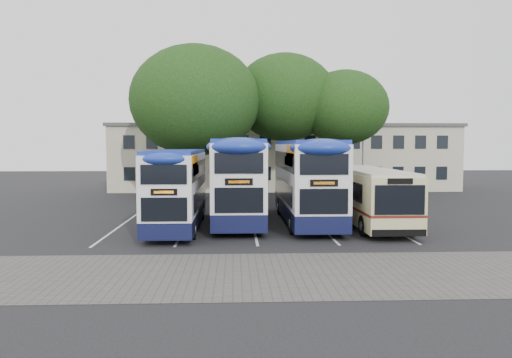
{
  "coord_description": "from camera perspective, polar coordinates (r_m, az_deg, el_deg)",
  "views": [
    {
      "loc": [
        -4.7,
        -21.28,
        4.31
      ],
      "look_at": [
        -3.59,
        5.0,
        2.47
      ],
      "focal_mm": 35.0,
      "sensor_mm": 36.0,
      "label": 1
    }
  ],
  "objects": [
    {
      "name": "ground",
      "position": [
        22.22,
        9.93,
        -7.25
      ],
      "size": [
        120.0,
        120.0,
        0.0
      ],
      "primitive_type": "plane",
      "color": "black",
      "rests_on": "ground"
    },
    {
      "name": "paving_strip",
      "position": [
        17.06,
        6.89,
        -10.65
      ],
      "size": [
        40.0,
        6.0,
        0.01
      ],
      "primitive_type": "cube",
      "color": "#595654",
      "rests_on": "ground"
    },
    {
      "name": "bay_lines",
      "position": [
        26.65,
        -0.34,
        -5.3
      ],
      "size": [
        14.12,
        11.0,
        0.01
      ],
      "color": "silver",
      "rests_on": "ground"
    },
    {
      "name": "depot_building",
      "position": [
        48.52,
        3.15,
        2.63
      ],
      "size": [
        32.4,
        8.4,
        6.2
      ],
      "color": "beige",
      "rests_on": "ground"
    },
    {
      "name": "lamp_post",
      "position": [
        42.63,
        12.17,
        4.95
      ],
      "size": [
        0.25,
        1.05,
        9.06
      ],
      "color": "gray",
      "rests_on": "ground"
    },
    {
      "name": "tree_left",
      "position": [
        37.91,
        -6.96,
        8.89
      ],
      "size": [
        9.71,
        9.71,
        11.7
      ],
      "color": "black",
      "rests_on": "ground"
    },
    {
      "name": "tree_mid",
      "position": [
        40.49,
        3.29,
        9.28
      ],
      "size": [
        8.23,
        8.23,
        11.55
      ],
      "color": "black",
      "rests_on": "ground"
    },
    {
      "name": "tree_right",
      "position": [
        40.18,
        10.08,
        8.03
      ],
      "size": [
        6.9,
        6.9,
        10.13
      ],
      "color": "black",
      "rests_on": "ground"
    },
    {
      "name": "bus_dd_left",
      "position": [
        25.85,
        -8.97,
        -0.71
      ],
      "size": [
        2.34,
        9.65,
        4.02
      ],
      "color": "#0E1236",
      "rests_on": "ground"
    },
    {
      "name": "bus_dd_mid",
      "position": [
        27.68,
        -2.05,
        0.27
      ],
      "size": [
        2.65,
        10.94,
        4.56
      ],
      "color": "#0E1236",
      "rests_on": "ground"
    },
    {
      "name": "bus_dd_right",
      "position": [
        27.46,
        5.78,
        0.16
      ],
      "size": [
        2.62,
        10.81,
        4.5
      ],
      "color": "#0E1236",
      "rests_on": "ground"
    },
    {
      "name": "bus_single",
      "position": [
        27.39,
        12.72,
        -1.58
      ],
      "size": [
        2.56,
        10.05,
        3.0
      ],
      "color": "beige",
      "rests_on": "ground"
    }
  ]
}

